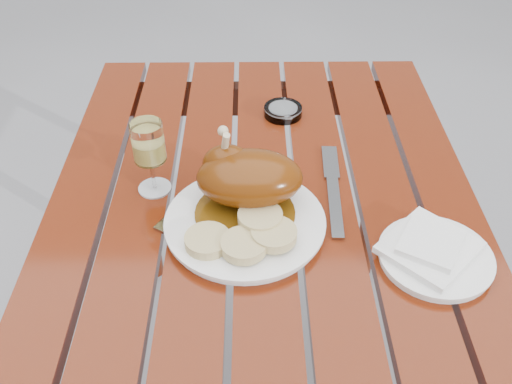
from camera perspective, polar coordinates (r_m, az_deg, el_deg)
table at (r=1.31m, az=0.66°, el=-14.80°), size 0.80×1.20×0.75m
dinner_plate at (r=1.00m, az=-1.10°, el=-3.13°), size 0.31×0.31×0.02m
roast_duck at (r=1.01m, az=-1.00°, el=1.47°), size 0.19×0.19×0.14m
bread_dumplings at (r=0.95m, az=-0.96°, el=-4.23°), size 0.19×0.14×0.03m
wine_glass at (r=1.06m, az=-10.51°, el=3.37°), size 0.08×0.08×0.15m
side_plate at (r=0.99m, az=17.50°, el=-6.25°), size 0.20×0.20×0.02m
napkin at (r=0.99m, az=16.96°, el=-5.31°), size 0.19×0.19×0.01m
ashtray at (r=1.29m, az=2.71°, el=8.09°), size 0.11×0.11×0.02m
fork at (r=1.06m, az=-6.83°, el=-0.98°), size 0.11×0.16×0.01m
knife at (r=1.08m, az=7.79°, el=-0.36°), size 0.03×0.23×0.01m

